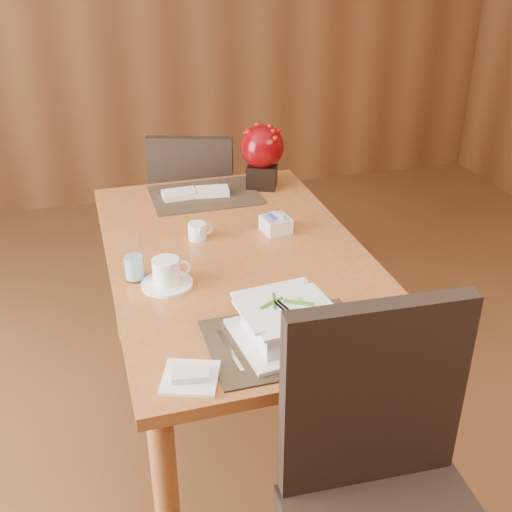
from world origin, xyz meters
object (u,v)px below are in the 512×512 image
object	(u,v)px
bread_plate	(190,378)
sugar_caddy	(276,225)
near_chair	(388,493)
far_chair	(196,206)
soup_setting	(286,323)
creamer_jug	(197,231)
water_glass	(133,258)
dining_table	(238,277)
berry_decor	(262,152)
coffee_cup	(166,274)

from	to	relation	value
bread_plate	sugar_caddy	bearing A→B (deg)	58.03
bread_plate	near_chair	distance (m)	0.56
near_chair	far_chair	bearing A→B (deg)	94.94
soup_setting	creamer_jug	world-z (taller)	soup_setting
water_glass	sugar_caddy	xyz separation A→B (m)	(0.55, 0.21, -0.05)
dining_table	near_chair	world-z (taller)	near_chair
near_chair	sugar_caddy	bearing A→B (deg)	89.03
near_chair	far_chair	distance (m)	1.98
creamer_jug	dining_table	bearing A→B (deg)	-60.18
bread_plate	creamer_jug	bearing A→B (deg)	77.02
soup_setting	berry_decor	bearing A→B (deg)	70.80
creamer_jug	bread_plate	xyz separation A→B (m)	(-0.18, -0.79, -0.03)
soup_setting	sugar_caddy	world-z (taller)	soup_setting
sugar_caddy	berry_decor	bearing A→B (deg)	79.78
creamer_jug	bread_plate	size ratio (longest dim) A/B	0.61
dining_table	berry_decor	size ratio (longest dim) A/B	5.42
soup_setting	far_chair	xyz separation A→B (m)	(0.04, 1.53, -0.30)
sugar_caddy	bread_plate	size ratio (longest dim) A/B	0.68
berry_decor	far_chair	size ratio (longest dim) A/B	0.31
creamer_jug	berry_decor	distance (m)	0.58
berry_decor	sugar_caddy	bearing A→B (deg)	-100.22
sugar_caddy	berry_decor	world-z (taller)	berry_decor
water_glass	berry_decor	size ratio (longest dim) A/B	0.56
dining_table	water_glass	distance (m)	0.42
coffee_cup	bread_plate	bearing A→B (deg)	-92.32
berry_decor	far_chair	distance (m)	0.61
soup_setting	sugar_caddy	distance (m)	0.70
near_chair	soup_setting	bearing A→B (deg)	106.79
water_glass	bread_plate	distance (m)	0.57
water_glass	sugar_caddy	distance (m)	0.59
sugar_caddy	soup_setting	bearing A→B (deg)	-105.62
dining_table	coffee_cup	distance (m)	0.34
coffee_cup	bread_plate	world-z (taller)	coffee_cup
water_glass	far_chair	distance (m)	1.19
berry_decor	near_chair	size ratio (longest dim) A/B	0.26
creamer_jug	sugar_caddy	distance (m)	0.30
creamer_jug	berry_decor	bearing A→B (deg)	42.25
bread_plate	dining_table	bearing A→B (deg)	65.04
soup_setting	bread_plate	world-z (taller)	soup_setting
coffee_cup	far_chair	bearing A→B (deg)	74.56
water_glass	berry_decor	xyz separation A→B (m)	(0.63, 0.66, 0.08)
near_chair	water_glass	bearing A→B (deg)	120.54
sugar_caddy	far_chair	distance (m)	0.91
water_glass	near_chair	bearing A→B (deg)	-62.40
water_glass	near_chair	xyz separation A→B (m)	(0.48, -0.91, -0.24)
soup_setting	creamer_jug	size ratio (longest dim) A/B	3.46
sugar_caddy	bread_plate	bearing A→B (deg)	-121.97
soup_setting	sugar_caddy	bearing A→B (deg)	68.65
berry_decor	far_chair	world-z (taller)	berry_decor
coffee_cup	near_chair	distance (m)	0.95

